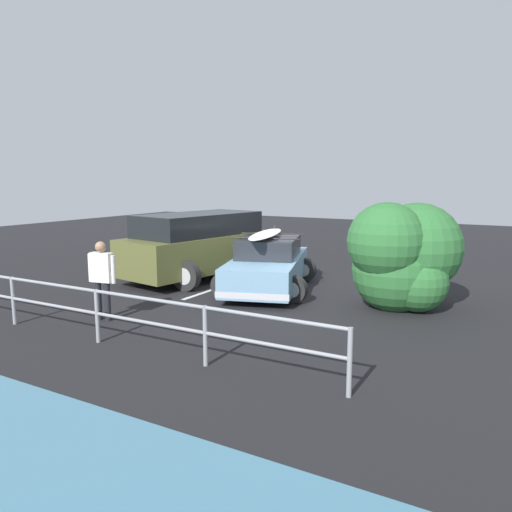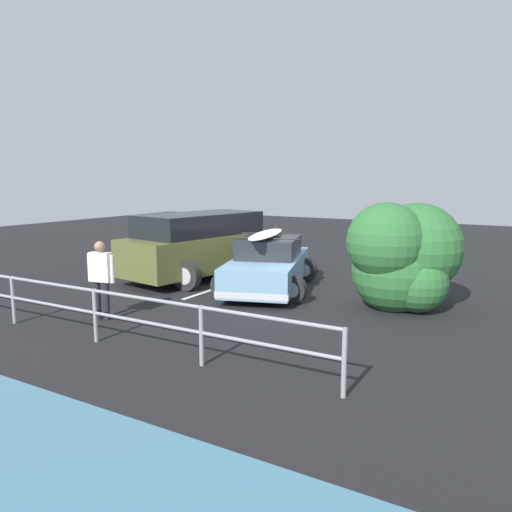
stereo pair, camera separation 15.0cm
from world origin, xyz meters
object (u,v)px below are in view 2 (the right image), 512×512
sedan_car (268,265)px  person_bystander (101,273)px  bush_near_left (405,256)px  suv_car (200,244)px

sedan_car → person_bystander: 4.39m
person_bystander → bush_near_left: bearing=-141.6°
bush_near_left → person_bystander: bearing=38.4°
sedan_car → suv_car: 2.45m
suv_car → bush_near_left: 5.90m
suv_car → person_bystander: size_ratio=3.09×
sedan_car → person_bystander: bearing=69.8°
sedan_car → bush_near_left: bearing=177.2°
sedan_car → suv_car: size_ratio=0.89×
suv_car → bush_near_left: bush_near_left is taller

